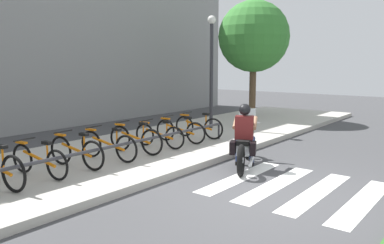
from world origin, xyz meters
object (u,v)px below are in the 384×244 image
object	(u,v)px
bicycle_3	(108,145)
street_lamp	(211,62)
bicycle_1	(39,160)
bicycle_7	(199,126)
motorcycle	(245,146)
rider	(245,131)
bicycle_4	(135,139)
bicycle_6	(180,131)
bike_rack	(139,142)
tree_near_rack	(254,37)
bicycle_2	(76,152)
bicycle_5	(159,135)

from	to	relation	value
bicycle_3	street_lamp	world-z (taller)	street_lamp
bicycle_1	bicycle_7	distance (m)	5.12
motorcycle	bicycle_1	xyz separation A→B (m)	(-3.64, 2.44, 0.02)
rider	bicycle_3	world-z (taller)	rider
bicycle_4	street_lamp	world-z (taller)	street_lamp
motorcycle	street_lamp	distance (m)	4.97
rider	bicycle_1	size ratio (longest dim) A/B	0.90
bicycle_3	bicycle_6	bearing A→B (deg)	0.00
motorcycle	bicycle_6	distance (m)	2.52
bike_rack	tree_near_rack	distance (m)	8.95
bicycle_4	bicycle_7	world-z (taller)	bicycle_4
bicycle_4	bicycle_6	world-z (taller)	bicycle_4
motorcycle	bicycle_3	xyz separation A→B (m)	(-1.94, 2.44, 0.03)
tree_near_rack	rider	bearing A→B (deg)	-151.93
bicycle_2	street_lamp	distance (m)	6.37
bicycle_2	bicycle_4	size ratio (longest dim) A/B	0.97
bicycle_1	tree_near_rack	world-z (taller)	tree_near_rack
street_lamp	bicycle_1	bearing A→B (deg)	-173.43
bicycle_1	bike_rack	size ratio (longest dim) A/B	0.25
rider	tree_near_rack	size ratio (longest dim) A/B	0.30
bicycle_7	tree_near_rack	bearing A→B (deg)	12.65
bike_rack	tree_near_rack	bearing A→B (deg)	11.88
bicycle_6	bicycle_5	bearing A→B (deg)	179.99
bicycle_7	street_lamp	size ratio (longest dim) A/B	0.41
bicycle_3	motorcycle	bearing A→B (deg)	-51.58
rider	bicycle_2	size ratio (longest dim) A/B	0.92
motorcycle	tree_near_rack	size ratio (longest dim) A/B	0.44
bicycle_5	bike_rack	distance (m)	1.40
bicycle_4	bicycle_3	bearing A→B (deg)	179.95
bicycle_3	street_lamp	distance (m)	5.57
bicycle_5	bicycle_2	bearing A→B (deg)	-179.98
bicycle_1	bicycle_6	size ratio (longest dim) A/B	1.00
bicycle_2	bicycle_5	xyz separation A→B (m)	(2.56, 0.00, -0.02)
bicycle_6	bike_rack	size ratio (longest dim) A/B	0.24
bicycle_1	bicycle_6	distance (m)	4.27
bicycle_6	tree_near_rack	distance (m)	6.94
bicycle_2	bicycle_7	size ratio (longest dim) A/B	0.99
bike_rack	street_lamp	size ratio (longest dim) A/B	1.68
motorcycle	bicycle_7	xyz separation A→B (m)	(1.48, 2.44, 0.03)
rider	bicycle_6	distance (m)	2.59
motorcycle	bicycle_7	size ratio (longest dim) A/B	1.33
tree_near_rack	bike_rack	bearing A→B (deg)	-168.12
bicycle_6	bicycle_3	bearing A→B (deg)	-180.00
bicycle_4	tree_near_rack	world-z (taller)	tree_near_rack
rider	bicycle_7	xyz separation A→B (m)	(1.55, 2.47, -0.34)
bicycle_7	bicycle_5	bearing A→B (deg)	179.98
motorcycle	bicycle_6	xyz separation A→B (m)	(0.63, 2.44, 0.02)
motorcycle	bike_rack	bearing A→B (deg)	128.65
bicycle_6	street_lamp	bearing A→B (deg)	16.88
street_lamp	bicycle_2	bearing A→B (deg)	-172.50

